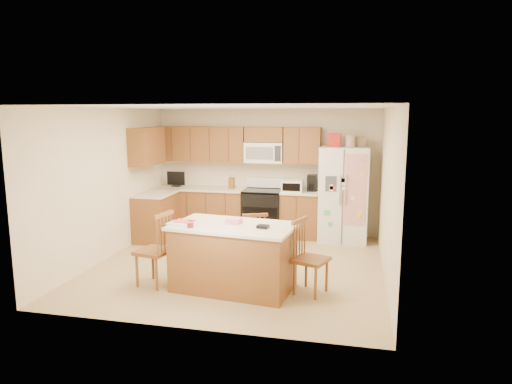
% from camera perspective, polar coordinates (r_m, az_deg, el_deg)
% --- Properties ---
extents(ground, '(4.50, 4.50, 0.00)m').
position_cam_1_polar(ground, '(7.42, -2.17, -9.14)').
color(ground, '#A68751').
rests_on(ground, ground).
extents(room_shell, '(4.60, 4.60, 2.52)m').
position_cam_1_polar(room_shell, '(7.09, -2.24, 1.94)').
color(room_shell, beige).
rests_on(room_shell, ground).
extents(cabinetry, '(3.36, 1.56, 2.15)m').
position_cam_1_polar(cabinetry, '(9.14, -5.33, 0.32)').
color(cabinetry, brown).
rests_on(cabinetry, ground).
extents(stove, '(0.76, 0.65, 1.13)m').
position_cam_1_polar(stove, '(9.12, 0.88, -2.48)').
color(stove, black).
rests_on(stove, ground).
extents(refrigerator, '(0.90, 0.79, 2.04)m').
position_cam_1_polar(refrigerator, '(8.80, 10.88, -0.14)').
color(refrigerator, white).
rests_on(refrigerator, ground).
extents(island, '(1.79, 1.16, 1.00)m').
position_cam_1_polar(island, '(6.36, -2.84, -8.05)').
color(island, brown).
rests_on(island, ground).
extents(windsor_chair_left, '(0.51, 0.53, 1.06)m').
position_cam_1_polar(windsor_chair_left, '(6.62, -12.44, -7.18)').
color(windsor_chair_left, brown).
rests_on(windsor_chair_left, ground).
extents(windsor_chair_back, '(0.52, 0.51, 0.94)m').
position_cam_1_polar(windsor_chair_back, '(7.03, -0.31, -6.43)').
color(windsor_chair_back, brown).
rests_on(windsor_chair_back, ground).
extents(windsor_chair_right, '(0.54, 0.55, 1.01)m').
position_cam_1_polar(windsor_chair_right, '(6.23, 6.67, -8.29)').
color(windsor_chair_right, brown).
rests_on(windsor_chair_right, ground).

